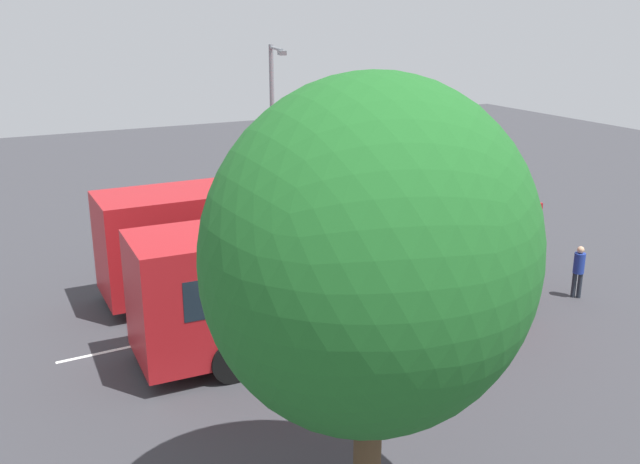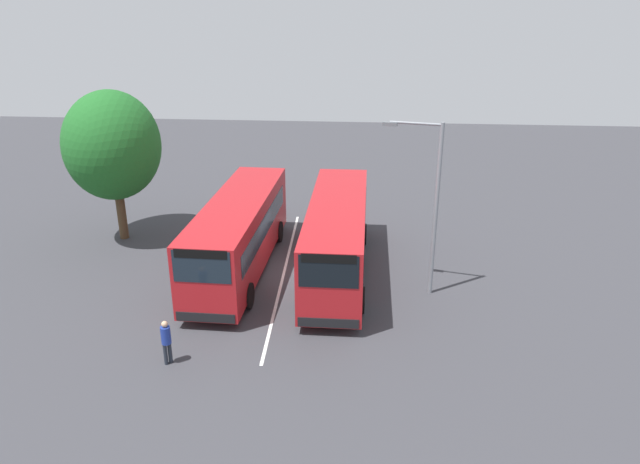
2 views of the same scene
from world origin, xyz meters
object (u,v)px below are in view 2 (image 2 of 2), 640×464
Objects in this scene: bus_far_left at (239,232)px; street_lamp at (431,198)px; bus_center_left at (337,235)px; depot_tree at (112,146)px; pedestrian at (166,339)px.

bus_far_left is 8.47m from street_lamp.
depot_tree reaches higher than bus_center_left.
bus_far_left is at bearing 64.17° from depot_tree.
bus_far_left is 1.45× the size of depot_tree.
bus_center_left reaches higher than pedestrian.
depot_tree reaches higher than street_lamp.
bus_center_left is at bearing 73.56° from depot_tree.
bus_far_left is 8.00m from depot_tree.
bus_center_left is at bearing -8.98° from street_lamp.
street_lamp is 0.95× the size of depot_tree.
bus_far_left is at bearing -51.44° from pedestrian.
depot_tree is (-3.24, -6.69, 2.96)m from bus_far_left.
depot_tree is at bearing -106.44° from bus_center_left.
bus_center_left is 4.60m from street_lamp.
bus_far_left and bus_center_left have the same top height.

